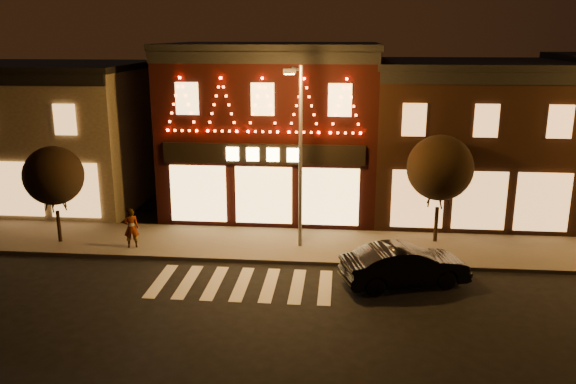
# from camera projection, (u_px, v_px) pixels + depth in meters

# --- Properties ---
(ground) EXTENTS (120.00, 120.00, 0.00)m
(ground) POSITION_uv_depth(u_px,v_px,m) (219.00, 339.00, 17.43)
(ground) COLOR black
(ground) RESTS_ON ground
(sidewalk_far) EXTENTS (44.00, 4.00, 0.15)m
(sidewalk_far) POSITION_uv_depth(u_px,v_px,m) (305.00, 246.00, 24.92)
(sidewalk_far) COLOR #47423D
(sidewalk_far) RESTS_ON ground
(building_left) EXTENTS (12.20, 8.28, 7.30)m
(building_left) POSITION_uv_depth(u_px,v_px,m) (30.00, 133.00, 31.11)
(building_left) COLOR brown
(building_left) RESTS_ON ground
(building_pulp) EXTENTS (10.20, 8.34, 8.30)m
(building_pulp) POSITION_uv_depth(u_px,v_px,m) (274.00, 127.00, 29.78)
(building_pulp) COLOR black
(building_pulp) RESTS_ON ground
(building_right_a) EXTENTS (9.20, 8.28, 7.50)m
(building_right_a) POSITION_uv_depth(u_px,v_px,m) (465.00, 138.00, 29.04)
(building_right_a) COLOR black
(building_right_a) RESTS_ON ground
(streetlamp_mid) EXTENTS (0.65, 1.70, 7.42)m
(streetlamp_mid) POSITION_uv_depth(u_px,v_px,m) (299.00, 144.00, 23.35)
(streetlamp_mid) COLOR #59595E
(streetlamp_mid) RESTS_ON sidewalk_far
(tree_left) EXTENTS (2.46, 2.46, 4.12)m
(tree_left) POSITION_uv_depth(u_px,v_px,m) (54.00, 176.00, 24.48)
(tree_left) COLOR black
(tree_left) RESTS_ON sidewalk_far
(tree_right) EXTENTS (2.74, 2.74, 4.58)m
(tree_right) POSITION_uv_depth(u_px,v_px,m) (440.00, 168.00, 24.43)
(tree_right) COLOR black
(tree_right) RESTS_ON sidewalk_far
(dark_sedan) EXTENTS (4.78, 2.89, 1.49)m
(dark_sedan) POSITION_uv_depth(u_px,v_px,m) (405.00, 266.00, 21.02)
(dark_sedan) COLOR black
(dark_sedan) RESTS_ON ground
(pedestrian) EXTENTS (0.71, 0.58, 1.68)m
(pedestrian) POSITION_uv_depth(u_px,v_px,m) (131.00, 228.00, 24.31)
(pedestrian) COLOR gray
(pedestrian) RESTS_ON sidewalk_far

